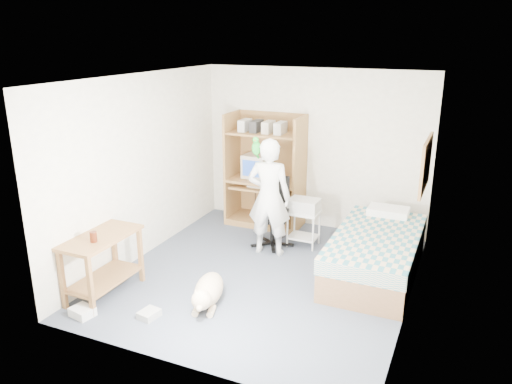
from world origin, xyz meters
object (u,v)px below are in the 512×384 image
Objects in this scene: computer_hutch at (266,175)px; office_chair at (273,221)px; dog at (208,291)px; bed at (376,254)px; printer_cart at (304,223)px; side_desk at (102,256)px; person at (269,197)px.

computer_hutch reaches higher than office_chair.
dog is (-0.04, -1.89, -0.19)m from office_chair.
computer_hutch is 2.75m from dog.
bed reaches higher than printer_cart.
printer_cart is at bearing 9.96° from office_chair.
printer_cart is at bearing 155.89° from bed.
office_chair is at bearing -161.50° from printer_cart.
bed is at bearing 26.35° from dog.
computer_hutch reaches higher than side_desk.
computer_hutch reaches higher than bed.
person reaches higher than side_desk.
side_desk is (-2.85, -1.82, 0.21)m from bed.
person is 0.75m from printer_cart.
computer_hutch reaches higher than person.
office_chair is at bearing 71.82° from dog.
office_chair is (-1.57, 0.38, 0.07)m from bed.
printer_cart is at bearing -137.74° from person.
printer_cart is at bearing -35.52° from computer_hutch.
bed is 1.61m from person.
computer_hutch is 0.89× the size of bed.
office_chair is at bearing 166.55° from bed.
computer_hutch is 2.35m from bed.
printer_cart is at bearing 60.17° from dog.
bed is 2.10× the size of dog.
person is 1.72× the size of dog.
side_desk is at bearing 46.73° from person.
person is (0.06, -0.30, 0.47)m from office_chair.
person is 3.12× the size of printer_cart.
side_desk is 1.04× the size of dog.
bed is 2.02× the size of side_desk.
computer_hutch is 1.16m from person.
side_desk is 2.54m from office_chair.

